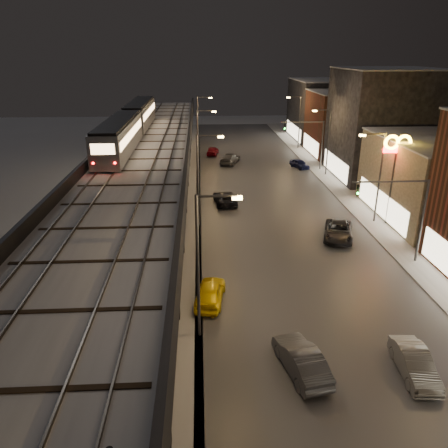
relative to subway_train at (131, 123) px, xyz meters
name	(u,v)px	position (x,y,z in m)	size (l,w,h in m)	color
road_surface	(274,210)	(16.00, -8.60, -8.18)	(17.00, 120.00, 0.06)	#46474D
sidewalk_right	(365,208)	(26.00, -8.60, -8.14)	(4.00, 120.00, 0.14)	#9FA1A8
under_viaduct_pavement	(149,213)	(2.50, -8.60, -8.18)	(11.00, 120.00, 0.06)	#9FA1A8
elevated_viaduct	(142,169)	(2.50, -11.75, -2.59)	(9.00, 100.00, 6.30)	black
viaduct_trackbed	(142,161)	(2.49, -11.62, -1.82)	(8.40, 100.00, 0.32)	#B2B7C1
viaduct_parapet_streetside	(187,156)	(6.85, -11.60, -1.36)	(0.30, 100.00, 1.10)	black
viaduct_parapet_far	(95,157)	(-1.85, -11.60, -1.36)	(0.30, 100.00, 1.10)	black
building_c	(443,179)	(32.49, -11.60, -4.13)	(12.20, 15.20, 8.16)	gray
building_d	(384,125)	(32.49, 4.40, -1.13)	(12.20, 13.20, 14.16)	#28272D
building_e	(349,124)	(32.49, 18.40, -3.13)	(12.20, 12.20, 10.16)	#5C261D
building_f	(326,110)	(32.49, 32.40, -2.63)	(12.20, 16.20, 11.16)	black
streetlight_left_1	(203,258)	(8.07, -30.60, -2.98)	(2.57, 0.28, 9.00)	#38383A
streetlight_left_2	(201,174)	(8.07, -12.60, -2.98)	(2.57, 0.28, 9.00)	#38383A
streetlight_right_2	(378,172)	(25.23, -12.60, -2.98)	(2.56, 0.28, 9.00)	#38383A
streetlight_left_3	(200,139)	(8.07, 5.40, -2.98)	(2.57, 0.28, 9.00)	#38383A
streetlight_right_3	(327,138)	(25.23, 5.40, -2.98)	(2.56, 0.28, 9.00)	#38383A
streetlight_left_4	(199,119)	(8.07, 23.40, -2.98)	(2.57, 0.28, 9.00)	#38383A
streetlight_right_4	(298,119)	(25.23, 23.40, -2.98)	(2.56, 0.28, 9.00)	#38383A
traffic_light_rig_a	(409,211)	(24.34, -21.60, -3.71)	(6.10, 0.34, 7.00)	#38383A
traffic_light_rig_b	(314,139)	(24.34, 8.40, -3.71)	(6.10, 0.34, 7.00)	#38383A
subway_train	(131,123)	(0.00, 0.00, 0.00)	(2.69, 33.03, 3.20)	gray
car_taxi	(210,293)	(8.55, -26.88, -7.45)	(1.80, 4.46, 1.52)	yellow
car_near_white	(301,360)	(13.21, -34.14, -7.44)	(1.63, 4.68, 1.54)	#3F4149
car_mid_silver	(225,199)	(10.77, -6.21, -7.54)	(2.22, 4.82, 1.34)	black
car_mid_dark	(230,159)	(12.63, 12.86, -7.44)	(2.15, 5.29, 1.54)	#4D4E4F
car_far_white	(213,151)	(10.18, 18.91, -7.52)	(1.64, 4.07, 1.39)	maroon
car_onc_silver	(414,364)	(19.15, -34.71, -7.51)	(1.48, 4.24, 1.40)	slate
car_onc_dark	(338,232)	(20.59, -16.59, -7.47)	(2.47, 5.36, 1.49)	#232327
car_onc_red	(299,164)	(22.67, 9.38, -7.56)	(1.53, 3.81, 1.30)	#161B46
sign_mcdonalds	(396,154)	(26.50, -13.25, -1.10)	(2.64, 0.34, 8.93)	#38383A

